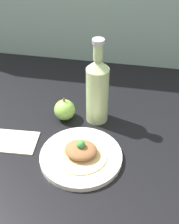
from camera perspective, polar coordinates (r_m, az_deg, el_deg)
ground_plane at (r=98.04cm, az=-1.50°, el=-7.01°), size 180.00×110.00×4.00cm
plate at (r=92.17cm, az=-1.57°, el=-8.07°), size 24.17×24.17×1.95cm
plated_food at (r=90.61cm, az=-1.59°, el=-7.14°), size 15.68×15.68×5.49cm
cider_bottle at (r=98.97cm, az=1.45°, el=4.19°), size 7.28×7.28×29.20cm
apple at (r=104.57cm, az=-4.58°, el=0.41°), size 7.06×7.06×8.41cm
napkin at (r=100.51cm, az=-13.98°, el=-5.14°), size 16.14×10.93×0.80cm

